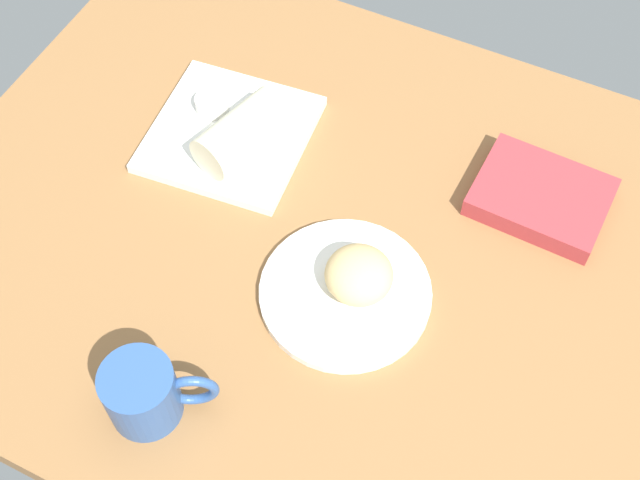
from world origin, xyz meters
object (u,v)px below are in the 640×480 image
square_plate (230,134)px  scone_pastry (359,275)px  coffee_mug (144,393)px  breakfast_wrap (242,133)px  book_stack (541,197)px  round_plate (345,293)px  sauce_cup (212,103)px

square_plate → scone_pastry: bearing=150.7°
coffee_mug → breakfast_wrap: bearing=-77.7°
breakfast_wrap → coffee_mug: size_ratio=1.09×
scone_pastry → square_plate: scone_pastry is taller
scone_pastry → book_stack: (-17.36, -24.59, -2.73)cm
round_plate → sauce_cup: bearing=-32.2°
square_plate → breakfast_wrap: breakfast_wrap is taller
breakfast_wrap → sauce_cup: bearing=165.2°
scone_pastry → round_plate: bearing=47.4°
book_stack → scone_pastry: bearing=54.8°
book_stack → coffee_mug: size_ratio=1.46×
round_plate → breakfast_wrap: bearing=-32.7°
square_plate → breakfast_wrap: 5.93cm
book_stack → coffee_mug: coffee_mug is taller
sauce_cup → round_plate: bearing=147.8°
round_plate → breakfast_wrap: size_ratio=1.64×
square_plate → book_stack: size_ratio=1.20×
round_plate → book_stack: book_stack is taller
breakfast_wrap → coffee_mug: (-8.80, 40.20, -0.44)cm
sauce_cup → breakfast_wrap: breakfast_wrap is taller
round_plate → breakfast_wrap: breakfast_wrap is taller
scone_pastry → square_plate: (28.50, -15.98, -3.54)cm
breakfast_wrap → book_stack: 43.81cm
book_stack → sauce_cup: bearing=6.8°
sauce_cup → book_stack: bearing=-173.2°
square_plate → sauce_cup: bearing=-30.8°
square_plate → breakfast_wrap: size_ratio=1.62×
scone_pastry → sauce_cup: bearing=-29.5°
scone_pastry → breakfast_wrap: size_ratio=0.65×
sauce_cup → coffee_mug: 47.98cm
square_plate → sauce_cup: 5.55cm
round_plate → scone_pastry: 4.07cm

